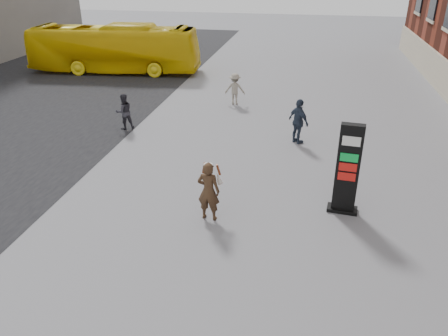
% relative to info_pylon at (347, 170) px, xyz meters
% --- Properties ---
extents(ground, '(100.00, 100.00, 0.00)m').
position_rel_info_pylon_xyz_m(ground, '(-3.55, -1.06, -1.35)').
color(ground, '#9E9EA3').
extents(info_pylon, '(0.91, 0.52, 2.71)m').
position_rel_info_pylon_xyz_m(info_pylon, '(0.00, 0.00, 0.00)').
color(info_pylon, black).
rests_on(info_pylon, ground).
extents(woman, '(0.70, 0.64, 1.77)m').
position_rel_info_pylon_xyz_m(woman, '(-3.76, -1.13, -0.45)').
color(woman, '#382214').
rests_on(woman, ground).
extents(bus, '(10.90, 3.45, 2.99)m').
position_rel_info_pylon_xyz_m(bus, '(-13.57, 14.90, 0.14)').
color(bus, yellow).
rests_on(bus, road).
extents(pedestrian_a, '(0.95, 0.93, 1.55)m').
position_rel_info_pylon_xyz_m(pedestrian_a, '(-8.94, 5.24, -0.58)').
color(pedestrian_a, '#323038').
rests_on(pedestrian_a, ground).
extents(pedestrian_b, '(1.05, 0.66, 1.56)m').
position_rel_info_pylon_xyz_m(pedestrian_b, '(-4.87, 9.63, -0.57)').
color(pedestrian_b, gray).
rests_on(pedestrian_b, ground).
extents(pedestrian_c, '(1.05, 1.07, 1.81)m').
position_rel_info_pylon_xyz_m(pedestrian_c, '(-1.53, 5.03, -0.45)').
color(pedestrian_c, '#2D384B').
rests_on(pedestrian_c, ground).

